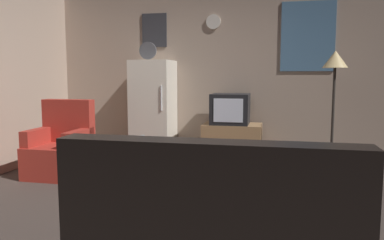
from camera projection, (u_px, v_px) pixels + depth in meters
name	position (u px, v px, depth m)	size (l,w,h in m)	color
ground_plane	(173.00, 207.00, 3.72)	(12.00, 12.00, 0.00)	#3D332D
wall_with_art	(215.00, 73.00, 5.94)	(5.20, 0.12, 2.62)	tan
fridge	(153.00, 110.00, 5.85)	(0.60, 0.62, 1.77)	silver
tv_stand	(232.00, 143.00, 5.59)	(0.84, 0.53, 0.57)	#9E754C
crt_tv	(230.00, 109.00, 5.54)	(0.54, 0.51, 0.44)	black
standing_lamp	(335.00, 69.00, 4.88)	(0.32, 0.32, 1.59)	#332D28
coffee_table	(151.00, 171.00, 4.20)	(0.72, 0.72, 0.46)	#9E754C
wine_glass	(143.00, 142.00, 4.25)	(0.05, 0.05, 0.15)	silver
mug_ceramic_white	(141.00, 146.00, 4.16)	(0.08, 0.08, 0.09)	silver
remote_control	(159.00, 147.00, 4.32)	(0.15, 0.04, 0.02)	black
armchair	(61.00, 149.00, 4.88)	(0.68, 0.68, 0.96)	#A52D23
couch	(214.00, 233.00, 2.34)	(1.70, 0.80, 0.92)	black
book_stack	(278.00, 162.00, 5.36)	(0.22, 0.16, 0.13)	#623FAA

